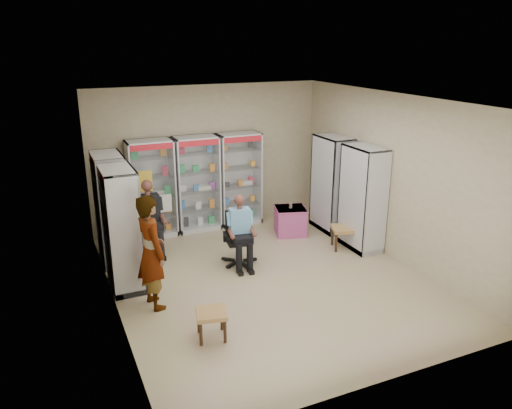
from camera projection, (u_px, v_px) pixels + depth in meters
name	position (u px, v px, depth m)	size (l,w,h in m)	color
floor	(267.00, 278.00, 8.50)	(6.00, 6.00, 0.00)	tan
room_shell	(268.00, 166.00, 7.88)	(5.02, 6.02, 3.01)	#BBAD8B
cabinet_back_left	(152.00, 189.00, 10.05)	(0.90, 0.50, 2.00)	#A7A9AE
cabinet_back_mid	(197.00, 184.00, 10.42)	(0.90, 0.50, 2.00)	#A9ABB0
cabinet_back_right	(239.00, 179.00, 10.78)	(0.90, 0.50, 2.00)	silver
cabinet_right_far	(332.00, 184.00, 10.43)	(0.50, 0.90, 2.00)	#B9BBC1
cabinet_right_near	(363.00, 198.00, 9.47)	(0.50, 0.90, 2.00)	#AAADB1
cabinet_left_far	(112.00, 209.00, 8.89)	(0.50, 0.90, 2.00)	silver
cabinet_left_near	(122.00, 229.00, 7.93)	(0.50, 0.90, 2.00)	silver
wooden_chair	(149.00, 227.00, 9.49)	(0.42, 0.42, 0.94)	black
seated_customer	(149.00, 218.00, 9.38)	(0.44, 0.60, 1.34)	black
office_chair	(239.00, 238.00, 8.93)	(0.53, 0.53, 0.97)	black
seated_shopkeeper	(240.00, 232.00, 8.85)	(0.41, 0.57, 1.24)	#6A9CD2
pink_trunk	(290.00, 221.00, 10.36)	(0.59, 0.57, 0.57)	#A9437A
tea_glass	(291.00, 206.00, 10.26)	(0.07, 0.07, 0.09)	#5E2408
woven_stool_a	(343.00, 238.00, 9.66)	(0.43, 0.43, 0.43)	#AE8B49
woven_stool_b	(212.00, 324.00, 6.76)	(0.40, 0.40, 0.40)	#9F8443
standing_man	(151.00, 252.00, 7.37)	(0.65, 0.42, 1.77)	gray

